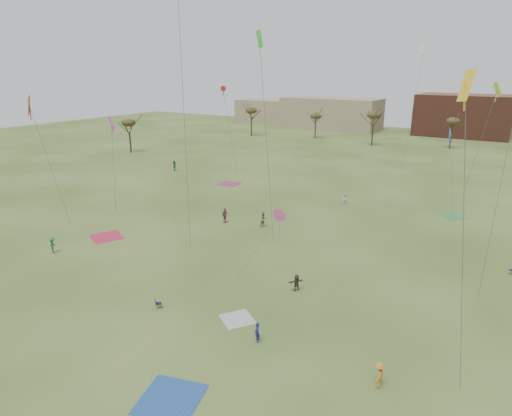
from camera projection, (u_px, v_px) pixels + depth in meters
The scene contains 21 objects.
ground at pixel (180, 307), 36.61m from camera, with size 260.00×260.00×0.00m, color #345019.
flyer_near_center at pixel (53, 245), 47.19m from camera, with size 1.14×0.66×1.76m, color #25713D.
flyer_near_right at pixel (257, 332), 31.75m from camera, with size 0.57×0.38×1.57m, color navy.
spectator_fore_b at pixel (264, 219), 54.95m from camera, with size 0.96×0.75×1.98m, color #897457.
spectator_fore_c at pixel (296, 283), 39.14m from camera, with size 1.44×0.46×1.55m, color #4C3F36.
flyer_mid_b at pixel (379, 375), 27.19m from camera, with size 1.12×0.64×1.73m, color orange.
spectator_mid_d at pixel (225, 215), 56.48m from camera, with size 1.16×0.48×1.98m, color #8B3A6D.
spectator_mid_e at pixel (345, 199), 64.32m from camera, with size 0.77×0.60×1.58m, color white.
flyer_far_a at pixel (174, 165), 85.91m from camera, with size 1.79×0.57×1.93m, color #26723C.
blanket_red at pixel (107, 237), 51.93m from camera, with size 3.37×3.37×0.03m, color #C42746.
blanket_blue at pixel (170, 399), 26.38m from camera, with size 3.59×3.59×0.03m, color #24529F.
blanket_cream at pixel (237, 319), 34.82m from camera, with size 2.40×2.40×0.03m, color beige.
blanket_plum at pixel (229, 184), 76.03m from camera, with size 3.32×3.32×0.03m, color #9D3065.
blanket_olive at pixel (453, 216), 59.11m from camera, with size 2.74×2.74×0.03m, color #348F46.
camp_chair_center at pixel (158, 305), 36.40m from camera, with size 0.73×0.74×0.87m.
camp_chair_right at pixel (512, 272), 42.37m from camera, with size 0.73×0.72×0.87m.
kites_aloft at pixel (355, 57), 55.56m from camera, with size 53.98×56.72×26.97m.
tree_line at pixel (401, 124), 99.77m from camera, with size 117.44×49.32×8.91m.
building_tan at pixel (331, 113), 145.64m from camera, with size 32.00×14.00×10.00m, color #937F60.
building_brick at pixel (464, 115), 129.13m from camera, with size 26.00×16.00×12.00m, color brown.
building_tan_west at pixel (265, 110), 166.77m from camera, with size 20.00×12.00×8.00m, color #937F60.
Camera 1 is at (22.58, -24.03, 19.06)m, focal length 30.61 mm.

